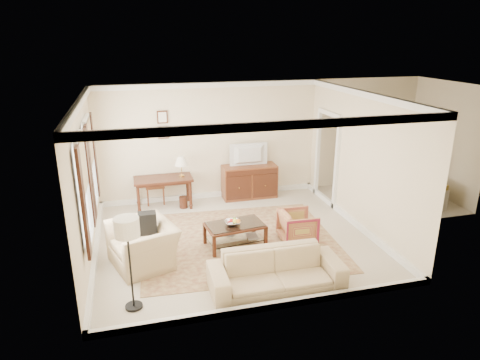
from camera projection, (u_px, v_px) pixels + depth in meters
name	position (u px, v px, depth m)	size (l,w,h in m)	color
room_shell	(234.00, 119.00, 7.97)	(5.51, 5.01, 2.91)	beige
annex_bedroom	(396.00, 186.00, 10.79)	(3.00, 2.70, 2.90)	beige
window_front	(84.00, 190.00, 6.98)	(0.12, 1.56, 1.80)	#CCB284
window_rear	(91.00, 163.00, 8.44)	(0.12, 1.56, 1.80)	#CCB284
doorway	(327.00, 159.00, 10.45)	(0.10, 1.12, 2.25)	white
rug	(239.00, 241.00, 8.65)	(3.84, 3.29, 0.01)	maroon
writing_desk	(163.00, 182.00, 10.15)	(1.37, 0.68, 0.75)	#3B1B10
desk_chair	(155.00, 183.00, 10.46)	(0.45, 0.45, 1.05)	brown
desk_lamp	(181.00, 166.00, 10.14)	(0.32, 0.32, 0.50)	silver
framed_prints	(163.00, 125.00, 10.13)	(0.25, 0.04, 0.68)	#3B1B10
sideboard	(249.00, 181.00, 10.88)	(1.37, 0.53, 0.84)	brown
tv	(250.00, 148.00, 10.58)	(0.92, 0.53, 0.12)	black
coffee_table	(235.00, 229.00, 8.35)	(1.19, 0.78, 0.47)	#3B1B10
fruit_bowl	(233.00, 222.00, 8.26)	(0.42, 0.42, 0.10)	silver
book_a	(225.00, 236.00, 8.46)	(0.28, 0.04, 0.38)	brown
book_b	(247.00, 237.00, 8.44)	(0.28, 0.03, 0.38)	brown
striped_armchair	(298.00, 225.00, 8.55)	(0.68, 0.64, 0.70)	maroon
club_armchair	(143.00, 238.00, 7.64)	(1.18, 0.77, 1.03)	tan
backpack	(147.00, 222.00, 7.68)	(0.32, 0.22, 0.40)	black
sofa	(276.00, 265.00, 6.90)	(2.18, 0.64, 0.85)	tan
floor_lamp	(127.00, 234.00, 6.15)	(0.37, 0.37, 1.49)	black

